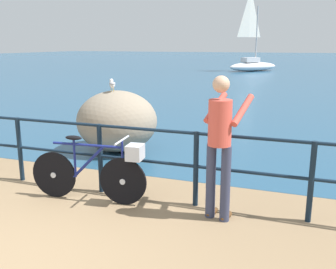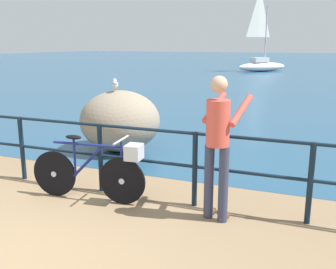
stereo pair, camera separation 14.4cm
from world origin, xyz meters
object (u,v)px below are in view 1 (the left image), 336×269
(seagull, at_px, (112,84))
(sailboat, at_px, (253,62))
(breakwater_boulder_main, at_px, (117,121))
(bicycle, at_px, (97,170))
(person_at_railing, at_px, (220,141))

(seagull, distance_m, sailboat, 24.26)
(breakwater_boulder_main, xyz_separation_m, sailboat, (-0.63, 24.15, 0.10))
(bicycle, bearing_deg, sailboat, 88.25)
(sailboat, bearing_deg, seagull, -136.08)
(bicycle, distance_m, sailboat, 26.63)
(person_at_railing, relative_size, seagull, 5.62)
(seagull, height_order, sailboat, sailboat)
(bicycle, bearing_deg, seagull, 107.65)
(person_at_railing, xyz_separation_m, breakwater_boulder_main, (-2.62, 2.37, -0.38))
(seagull, xyz_separation_m, sailboat, (-0.59, 24.24, -0.66))
(breakwater_boulder_main, height_order, sailboat, sailboat)
(person_at_railing, relative_size, breakwater_boulder_main, 1.10)
(person_at_railing, xyz_separation_m, seagull, (-2.66, 2.28, 0.37))
(bicycle, distance_m, person_at_railing, 1.75)
(bicycle, xyz_separation_m, breakwater_boulder_main, (-0.95, 2.43, 0.15))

